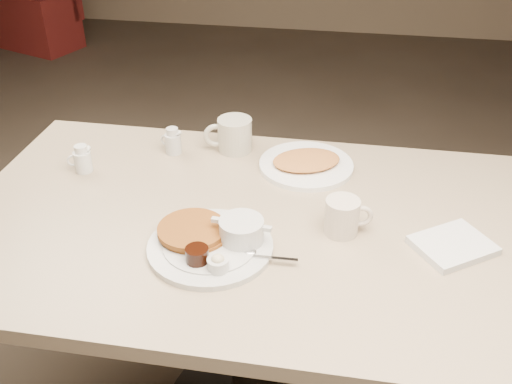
% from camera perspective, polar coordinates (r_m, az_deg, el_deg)
% --- Properties ---
extents(diner_table, '(1.50, 0.90, 0.75)m').
position_cam_1_polar(diner_table, '(1.56, -0.13, -7.81)').
color(diner_table, tan).
rests_on(diner_table, ground).
extents(main_plate, '(0.37, 0.32, 0.07)m').
position_cam_1_polar(main_plate, '(1.36, -4.14, -4.68)').
color(main_plate, '#BABAB6').
rests_on(main_plate, diner_table).
extents(coffee_mug_near, '(0.12, 0.10, 0.09)m').
position_cam_1_polar(coffee_mug_near, '(1.41, 8.48, -2.32)').
color(coffee_mug_near, beige).
rests_on(coffee_mug_near, diner_table).
extents(napkin, '(0.22, 0.21, 0.02)m').
position_cam_1_polar(napkin, '(1.44, 18.61, -4.96)').
color(napkin, silver).
rests_on(napkin, diner_table).
extents(coffee_mug_far, '(0.16, 0.12, 0.10)m').
position_cam_1_polar(coffee_mug_far, '(1.75, -2.22, 5.58)').
color(coffee_mug_far, '#B1AC99').
rests_on(coffee_mug_far, diner_table).
extents(creamer_left, '(0.07, 0.05, 0.08)m').
position_cam_1_polar(creamer_left, '(1.71, -16.56, 3.05)').
color(creamer_left, silver).
rests_on(creamer_left, diner_table).
extents(creamer_right, '(0.07, 0.06, 0.08)m').
position_cam_1_polar(creamer_right, '(1.76, -8.11, 4.88)').
color(creamer_right, '#BABAB6').
rests_on(creamer_right, diner_table).
extents(hash_plate, '(0.35, 0.35, 0.04)m').
position_cam_1_polar(hash_plate, '(1.68, 4.91, 2.77)').
color(hash_plate, white).
rests_on(hash_plate, diner_table).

